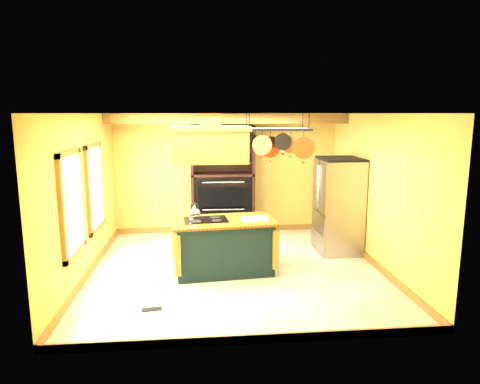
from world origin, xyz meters
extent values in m
plane|color=beige|center=(0.00, 0.00, 0.00)|extent=(5.00, 5.00, 0.00)
plane|color=white|center=(0.00, 0.00, 2.70)|extent=(5.00, 5.00, 0.00)
cube|color=gold|center=(0.00, 2.50, 1.35)|extent=(5.00, 0.02, 2.70)
cube|color=gold|center=(0.00, -2.50, 1.35)|extent=(5.00, 0.02, 2.70)
cube|color=gold|center=(-2.50, 0.00, 1.35)|extent=(0.02, 5.00, 2.70)
cube|color=gold|center=(2.50, 0.00, 1.35)|extent=(0.02, 5.00, 2.70)
cube|color=olive|center=(0.00, 1.70, 2.59)|extent=(5.00, 0.15, 0.20)
cube|color=olive|center=(-2.47, -0.80, 1.40)|extent=(0.06, 1.06, 1.56)
cube|color=white|center=(-2.44, -0.80, 1.40)|extent=(0.02, 0.85, 1.34)
cube|color=olive|center=(-2.47, 0.60, 1.40)|extent=(0.06, 1.06, 1.56)
cube|color=white|center=(-2.44, 0.60, 1.40)|extent=(0.02, 0.85, 1.34)
cube|color=#13292C|center=(-0.22, -0.08, 0.44)|extent=(1.69, 1.03, 0.88)
cube|color=brown|center=(-0.22, -0.08, 0.90)|extent=(1.84, 1.14, 0.04)
cube|color=black|center=(-0.51, -0.06, 0.93)|extent=(0.78, 0.58, 0.01)
ellipsoid|color=silver|center=(-0.70, 0.04, 1.03)|extent=(0.20, 0.20, 0.16)
cube|color=white|center=(0.32, -0.10, 0.93)|extent=(0.47, 0.38, 0.02)
cube|color=#CA8732|center=(-0.42, -0.08, 2.16)|extent=(1.21, 0.65, 0.51)
cube|color=olive|center=(-0.42, -0.08, 2.45)|extent=(1.29, 0.73, 0.08)
cube|color=#CA8732|center=(-0.42, -0.08, 2.56)|extent=(0.35, 0.35, 0.29)
cube|color=black|center=(0.68, -0.08, 2.44)|extent=(1.08, 0.54, 0.04)
cylinder|color=black|center=(0.20, -0.30, 2.57)|extent=(0.02, 0.02, 0.26)
cylinder|color=black|center=(1.17, 0.14, 2.57)|extent=(0.02, 0.02, 0.26)
cylinder|color=black|center=(0.25, 0.03, 2.24)|extent=(0.28, 0.04, 0.28)
cylinder|color=silver|center=(0.42, -0.19, 2.19)|extent=(0.32, 0.04, 0.32)
cylinder|color=#B94E2E|center=(0.60, 0.03, 2.14)|extent=(0.37, 0.04, 0.37)
cylinder|color=black|center=(0.77, -0.19, 2.24)|extent=(0.28, 0.04, 0.28)
cylinder|color=silver|center=(0.94, 0.03, 2.19)|extent=(0.32, 0.04, 0.32)
cylinder|color=#B94E2E|center=(1.11, -0.19, 2.14)|extent=(0.37, 0.04, 0.37)
cube|color=#989AA1|center=(2.10, 0.84, 0.91)|extent=(0.76, 0.93, 1.82)
cube|color=#989AA1|center=(1.71, 0.61, 1.31)|extent=(0.03, 0.45, 0.98)
cube|color=#989AA1|center=(1.71, 1.08, 1.31)|extent=(0.03, 0.45, 0.98)
cube|color=#989AA1|center=(1.71, 0.84, 0.42)|extent=(0.03, 0.89, 0.76)
cube|color=black|center=(2.10, 0.84, 0.03)|extent=(0.72, 0.88, 0.06)
cube|color=black|center=(-0.11, 2.45, 1.22)|extent=(1.38, 0.06, 2.45)
cube|color=black|center=(-0.77, 2.19, 1.22)|extent=(0.06, 0.58, 2.45)
cube|color=black|center=(0.56, 2.19, 1.22)|extent=(0.06, 0.58, 2.45)
cube|color=black|center=(-0.11, 2.19, 1.38)|extent=(1.38, 0.58, 0.05)
cube|color=black|center=(-0.11, 2.22, 0.72)|extent=(1.26, 0.48, 1.32)
cube|color=black|center=(-0.11, 1.88, 1.01)|extent=(1.08, 0.04, 0.58)
cube|color=black|center=(-0.11, 1.88, 0.43)|extent=(1.08, 0.04, 0.53)
cube|color=black|center=(-0.11, 2.19, 1.65)|extent=(1.26, 0.52, 0.02)
cube|color=black|center=(-0.11, 2.19, 1.94)|extent=(1.26, 0.52, 0.02)
cube|color=black|center=(-0.11, 2.19, 2.21)|extent=(1.26, 0.52, 0.03)
cylinder|color=white|center=(-0.45, 2.14, 1.70)|extent=(0.22, 0.22, 0.07)
cylinder|color=teal|center=(0.27, 2.14, 2.04)|extent=(0.10, 0.10, 0.17)
cube|color=black|center=(-1.30, -1.46, 0.01)|extent=(0.30, 0.17, 0.01)
camera|label=1|loc=(-0.59, -7.12, 2.70)|focal=32.00mm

